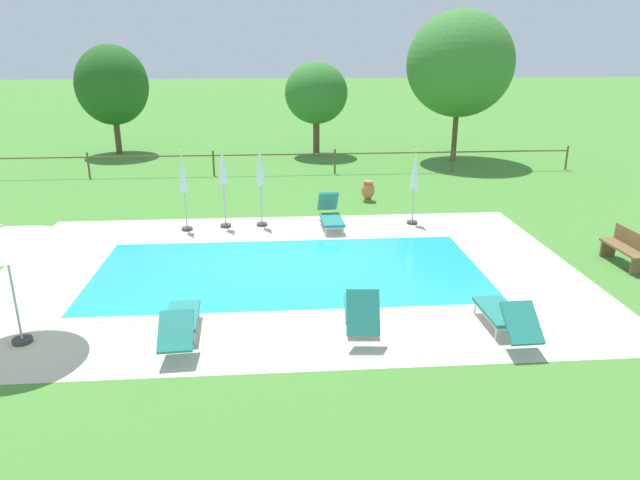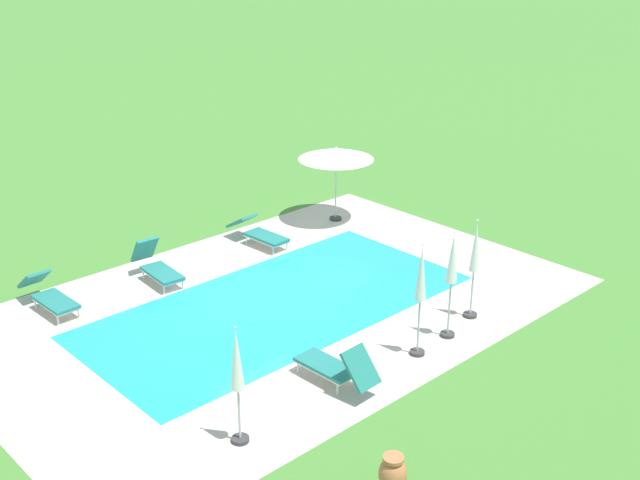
{
  "view_description": "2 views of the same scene",
  "coord_description": "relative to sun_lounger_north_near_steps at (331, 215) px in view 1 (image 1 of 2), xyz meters",
  "views": [
    {
      "loc": [
        -0.25,
        -13.09,
        5.26
      ],
      "look_at": [
        0.8,
        0.5,
        0.6
      ],
      "focal_mm": 32.47,
      "sensor_mm": 36.0,
      "label": 1
    },
    {
      "loc": [
        10.85,
        13.11,
        8.67
      ],
      "look_at": [
        -1.65,
        -0.27,
        1.15
      ],
      "focal_mm": 44.94,
      "sensor_mm": 36.0,
      "label": 2
    }
  ],
  "objects": [
    {
      "name": "patio_umbrella_closed_row_centre",
      "position": [
        -4.26,
        0.07,
        1.12
      ],
      "size": [
        0.32,
        0.32,
        2.4
      ],
      "color": "#383838",
      "rests_on": "ground"
    },
    {
      "name": "sun_lounger_north_far",
      "position": [
        -0.04,
        -6.53,
        0.0
      ],
      "size": [
        0.75,
        1.86,
        1.02
      ],
      "color": "#237A70",
      "rests_on": "ground"
    },
    {
      "name": "wooden_bench_lawn_side",
      "position": [
        7.02,
        -3.65,
        0.07
      ],
      "size": [
        0.48,
        1.51,
        0.87
      ],
      "color": "brown",
      "rests_on": "ground"
    },
    {
      "name": "tree_far_west",
      "position": [
        -9.38,
        12.98,
        2.92
      ],
      "size": [
        3.44,
        3.44,
        5.21
      ],
      "color": "brown",
      "rests_on": "ground"
    },
    {
      "name": "terracotta_urn_near_fence",
      "position": [
        1.59,
        2.93,
        -0.01
      ],
      "size": [
        0.46,
        0.46,
        0.72
      ],
      "color": "#C67547",
      "rests_on": "ground"
    },
    {
      "name": "tree_west_mid",
      "position": [
        0.42,
        11.91,
        2.56
      ],
      "size": [
        3.0,
        3.0,
        4.43
      ],
      "color": "brown",
      "rests_on": "ground"
    },
    {
      "name": "sun_lounger_north_near_steps",
      "position": [
        0.0,
        0.0,
        0.0
      ],
      "size": [
        0.67,
        1.88,
        0.99
      ],
      "color": "#237A70",
      "rests_on": "ground"
    },
    {
      "name": "ground_plane",
      "position": [
        -1.34,
        -3.4,
        -0.39
      ],
      "size": [
        160.0,
        160.0,
        0.0
      ],
      "primitive_type": "plane",
      "color": "#478433"
    },
    {
      "name": "patio_umbrella_open_foreground",
      "position": [
        -6.36,
        -6.57,
        1.68
      ],
      "size": [
        2.24,
        2.24,
        2.29
      ],
      "color": "#383838",
      "rests_on": "ground"
    },
    {
      "name": "perimeter_fence",
      "position": [
        -1.64,
        7.47,
        0.33
      ],
      "size": [
        25.36,
        0.08,
        1.05
      ],
      "color": "brown",
      "rests_on": "ground"
    },
    {
      "name": "tree_centre",
      "position": [
        6.76,
        10.04,
        3.95
      ],
      "size": [
        4.78,
        4.78,
        6.69
      ],
      "color": "brown",
      "rests_on": "ground"
    },
    {
      "name": "patio_umbrella_closed_row_mid_west",
      "position": [
        -3.15,
        0.29,
        1.28
      ],
      "size": [
        0.32,
        0.32,
        2.5
      ],
      "color": "#383838",
      "rests_on": "ground"
    },
    {
      "name": "patio_umbrella_closed_row_mid_east",
      "position": [
        -2.06,
        0.35,
        1.28
      ],
      "size": [
        0.32,
        0.32,
        2.54
      ],
      "color": "#383838",
      "rests_on": "ground"
    },
    {
      "name": "swimming_pool_water",
      "position": [
        -1.34,
        -3.4,
        -0.39
      ],
      "size": [
        9.3,
        4.47,
        0.01
      ],
      "primitive_type": "cube",
      "color": "#23A8C1",
      "rests_on": "ground"
    },
    {
      "name": "sun_lounger_north_end",
      "position": [
        2.66,
        -6.89,
        -0.02
      ],
      "size": [
        0.65,
        2.01,
        0.85
      ],
      "color": "#237A70",
      "rests_on": "ground"
    },
    {
      "name": "pool_deck_paving",
      "position": [
        -1.34,
        -3.4,
        -0.39
      ],
      "size": [
        14.04,
        9.2,
        0.01
      ],
      "primitive_type": "cube",
      "color": "beige",
      "rests_on": "ground"
    },
    {
      "name": "pool_coping_rim",
      "position": [
        -1.34,
        -3.4,
        -0.39
      ],
      "size": [
        9.78,
        4.95,
        0.01
      ],
      "color": "beige",
      "rests_on": "ground"
    },
    {
      "name": "sun_lounger_north_mid",
      "position": [
        -3.44,
        -6.64,
        -0.03
      ],
      "size": [
        0.71,
        2.07,
        0.77
      ],
      "color": "#237A70",
      "rests_on": "ground"
    },
    {
      "name": "patio_umbrella_closed_row_west",
      "position": [
        2.53,
        0.18,
        1.09
      ],
      "size": [
        0.32,
        0.32,
        2.3
      ],
      "color": "#383838",
      "rests_on": "ground"
    }
  ]
}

